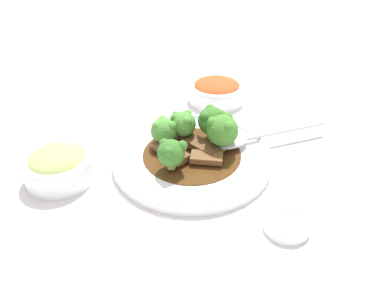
{
  "coord_description": "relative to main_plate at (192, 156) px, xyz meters",
  "views": [
    {
      "loc": [
        0.17,
        -0.46,
        0.36
      ],
      "look_at": [
        0.0,
        0.0,
        0.03
      ],
      "focal_mm": 35.0,
      "sensor_mm": 36.0,
      "label": 1
    }
  ],
  "objects": [
    {
      "name": "ground_plane",
      "position": [
        0.0,
        0.0,
        -0.01
      ],
      "size": [
        4.0,
        4.0,
        0.0
      ],
      "primitive_type": "plane",
      "color": "silver"
    },
    {
      "name": "main_plate",
      "position": [
        0.0,
        0.0,
        0.0
      ],
      "size": [
        0.26,
        0.26,
        0.02
      ],
      "color": "white",
      "rests_on": "ground_plane"
    },
    {
      "name": "beef_strip_0",
      "position": [
        0.03,
        -0.01,
        0.01
      ],
      "size": [
        0.05,
        0.04,
        0.01
      ],
      "color": "brown",
      "rests_on": "main_plate"
    },
    {
      "name": "beef_strip_1",
      "position": [
        -0.03,
        -0.02,
        0.01
      ],
      "size": [
        0.07,
        0.06,
        0.01
      ],
      "color": "brown",
      "rests_on": "main_plate"
    },
    {
      "name": "beef_strip_2",
      "position": [
        0.01,
        0.01,
        0.01
      ],
      "size": [
        0.08,
        0.05,
        0.01
      ],
      "color": "brown",
      "rests_on": "main_plate"
    },
    {
      "name": "broccoli_floret_0",
      "position": [
        0.02,
        0.05,
        0.04
      ],
      "size": [
        0.05,
        0.05,
        0.06
      ],
      "color": "#8EB756",
      "rests_on": "main_plate"
    },
    {
      "name": "broccoli_floret_1",
      "position": [
        -0.01,
        -0.05,
        0.04
      ],
      "size": [
        0.04,
        0.04,
        0.05
      ],
      "color": "#7FA84C",
      "rests_on": "main_plate"
    },
    {
      "name": "broccoli_floret_2",
      "position": [
        -0.03,
        0.03,
        0.04
      ],
      "size": [
        0.04,
        0.04,
        0.05
      ],
      "color": "#8EB756",
      "rests_on": "main_plate"
    },
    {
      "name": "broccoli_floret_3",
      "position": [
        -0.05,
        0.01,
        0.03
      ],
      "size": [
        0.04,
        0.04,
        0.05
      ],
      "color": "#8EB756",
      "rests_on": "main_plate"
    },
    {
      "name": "broccoli_floret_4",
      "position": [
        -0.04,
        0.05,
        0.03
      ],
      "size": [
        0.03,
        0.03,
        0.04
      ],
      "color": "#7FA84C",
      "rests_on": "main_plate"
    },
    {
      "name": "broccoli_floret_5",
      "position": [
        0.04,
        0.02,
        0.04
      ],
      "size": [
        0.05,
        0.05,
        0.06
      ],
      "color": "#8EB756",
      "rests_on": "main_plate"
    },
    {
      "name": "serving_spoon",
      "position": [
        0.06,
        0.05,
        0.02
      ],
      "size": [
        0.19,
        0.16,
        0.01
      ],
      "color": "silver",
      "rests_on": "main_plate"
    },
    {
      "name": "side_bowl_kimchi",
      "position": [
        -0.03,
        0.22,
        0.01
      ],
      "size": [
        0.12,
        0.12,
        0.05
      ],
      "color": "white",
      "rests_on": "ground_plane"
    },
    {
      "name": "side_bowl_appetizer",
      "position": [
        -0.17,
        -0.11,
        0.02
      ],
      "size": [
        0.1,
        0.1,
        0.05
      ],
      "color": "white",
      "rests_on": "ground_plane"
    },
    {
      "name": "sauce_dish",
      "position": [
        0.17,
        -0.1,
        -0.0
      ],
      "size": [
        0.06,
        0.06,
        0.01
      ],
      "color": "white",
      "rests_on": "ground_plane"
    },
    {
      "name": "paper_napkin",
      "position": [
        0.06,
        -0.21,
        -0.01
      ],
      "size": [
        0.14,
        0.11,
        0.01
      ],
      "color": "white",
      "rests_on": "ground_plane"
    }
  ]
}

